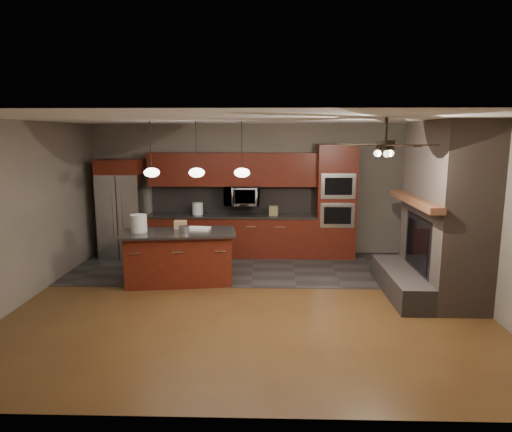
{
  "coord_description": "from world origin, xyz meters",
  "views": [
    {
      "loc": [
        0.29,
        -6.81,
        2.59
      ],
      "look_at": [
        0.08,
        0.6,
        1.25
      ],
      "focal_mm": 32.0,
      "sensor_mm": 36.0,
      "label": 1
    }
  ],
  "objects_px": {
    "refrigerator": "(122,208)",
    "kitchen_island": "(180,257)",
    "oven_tower": "(336,202)",
    "paint_can": "(184,230)",
    "microwave": "(242,196)",
    "white_bucket": "(139,223)",
    "counter_bucket": "(198,209)",
    "cardboard_box": "(181,225)",
    "paint_tray": "(199,229)",
    "counter_box": "(274,211)"
  },
  "relations": [
    {
      "from": "refrigerator",
      "to": "kitchen_island",
      "type": "xyz_separation_m",
      "value": [
        1.54,
        -1.75,
        -0.57
      ]
    },
    {
      "from": "oven_tower",
      "to": "paint_can",
      "type": "relative_size",
      "value": 13.02
    },
    {
      "from": "oven_tower",
      "to": "microwave",
      "type": "relative_size",
      "value": 3.25
    },
    {
      "from": "microwave",
      "to": "kitchen_island",
      "type": "distance_m",
      "value": 2.28
    },
    {
      "from": "white_bucket",
      "to": "counter_bucket",
      "type": "distance_m",
      "value": 2.0
    },
    {
      "from": "microwave",
      "to": "counter_bucket",
      "type": "xyz_separation_m",
      "value": [
        -0.94,
        -0.05,
        -0.27
      ]
    },
    {
      "from": "oven_tower",
      "to": "counter_bucket",
      "type": "distance_m",
      "value": 2.92
    },
    {
      "from": "oven_tower",
      "to": "cardboard_box",
      "type": "bearing_deg",
      "value": -152.63
    },
    {
      "from": "paint_tray",
      "to": "kitchen_island",
      "type": "bearing_deg",
      "value": -146.22
    },
    {
      "from": "microwave",
      "to": "paint_can",
      "type": "height_order",
      "value": "microwave"
    },
    {
      "from": "oven_tower",
      "to": "white_bucket",
      "type": "bearing_deg",
      "value": -153.06
    },
    {
      "from": "refrigerator",
      "to": "white_bucket",
      "type": "bearing_deg",
      "value": -64.34
    },
    {
      "from": "white_bucket",
      "to": "paint_can",
      "type": "relative_size",
      "value": 1.66
    },
    {
      "from": "paint_can",
      "to": "paint_tray",
      "type": "bearing_deg",
      "value": 53.95
    },
    {
      "from": "counter_bucket",
      "to": "cardboard_box",
      "type": "bearing_deg",
      "value": -92.53
    },
    {
      "from": "kitchen_island",
      "to": "counter_box",
      "type": "bearing_deg",
      "value": 39.32
    },
    {
      "from": "kitchen_island",
      "to": "paint_tray",
      "type": "distance_m",
      "value": 0.6
    },
    {
      "from": "paint_can",
      "to": "paint_tray",
      "type": "distance_m",
      "value": 0.36
    },
    {
      "from": "paint_can",
      "to": "cardboard_box",
      "type": "relative_size",
      "value": 0.84
    },
    {
      "from": "kitchen_island",
      "to": "counter_bucket",
      "type": "bearing_deg",
      "value": 80.93
    },
    {
      "from": "kitchen_island",
      "to": "paint_can",
      "type": "relative_size",
      "value": 11.19
    },
    {
      "from": "microwave",
      "to": "counter_box",
      "type": "xyz_separation_m",
      "value": [
        0.68,
        -0.1,
        -0.3
      ]
    },
    {
      "from": "microwave",
      "to": "kitchen_island",
      "type": "height_order",
      "value": "microwave"
    },
    {
      "from": "refrigerator",
      "to": "white_bucket",
      "type": "xyz_separation_m",
      "value": [
        0.86,
        -1.78,
        0.04
      ]
    },
    {
      "from": "refrigerator",
      "to": "cardboard_box",
      "type": "distance_m",
      "value": 2.11
    },
    {
      "from": "white_bucket",
      "to": "cardboard_box",
      "type": "height_order",
      "value": "white_bucket"
    },
    {
      "from": "refrigerator",
      "to": "cardboard_box",
      "type": "height_order",
      "value": "refrigerator"
    },
    {
      "from": "paint_can",
      "to": "counter_box",
      "type": "distance_m",
      "value": 2.44
    },
    {
      "from": "microwave",
      "to": "refrigerator",
      "type": "relative_size",
      "value": 0.35
    },
    {
      "from": "cardboard_box",
      "to": "counter_bucket",
      "type": "bearing_deg",
      "value": 82.29
    },
    {
      "from": "cardboard_box",
      "to": "kitchen_island",
      "type": "bearing_deg",
      "value": -91.0
    },
    {
      "from": "oven_tower",
      "to": "counter_box",
      "type": "height_order",
      "value": "oven_tower"
    },
    {
      "from": "paint_can",
      "to": "white_bucket",
      "type": "bearing_deg",
      "value": 174.71
    },
    {
      "from": "microwave",
      "to": "kitchen_island",
      "type": "bearing_deg",
      "value": -117.74
    },
    {
      "from": "paint_can",
      "to": "cardboard_box",
      "type": "height_order",
      "value": "cardboard_box"
    },
    {
      "from": "refrigerator",
      "to": "counter_bucket",
      "type": "relative_size",
      "value": 8.16
    },
    {
      "from": "white_bucket",
      "to": "paint_tray",
      "type": "bearing_deg",
      "value": 11.84
    },
    {
      "from": "white_bucket",
      "to": "counter_box",
      "type": "height_order",
      "value": "white_bucket"
    },
    {
      "from": "microwave",
      "to": "white_bucket",
      "type": "xyz_separation_m",
      "value": [
        -1.67,
        -1.91,
        -0.23
      ]
    },
    {
      "from": "paint_can",
      "to": "oven_tower",
      "type": "bearing_deg",
      "value": 34.09
    },
    {
      "from": "counter_box",
      "to": "counter_bucket",
      "type": "bearing_deg",
      "value": -171.35
    },
    {
      "from": "refrigerator",
      "to": "counter_bucket",
      "type": "xyz_separation_m",
      "value": [
        1.59,
        0.08,
        -0.01
      ]
    },
    {
      "from": "oven_tower",
      "to": "kitchen_island",
      "type": "height_order",
      "value": "oven_tower"
    },
    {
      "from": "counter_box",
      "to": "kitchen_island",
      "type": "bearing_deg",
      "value": -122.7
    },
    {
      "from": "refrigerator",
      "to": "cardboard_box",
      "type": "xyz_separation_m",
      "value": [
        1.52,
        -1.47,
        -0.05
      ]
    },
    {
      "from": "oven_tower",
      "to": "refrigerator",
      "type": "distance_m",
      "value": 4.51
    },
    {
      "from": "refrigerator",
      "to": "microwave",
      "type": "bearing_deg",
      "value": 2.97
    },
    {
      "from": "counter_bucket",
      "to": "counter_box",
      "type": "xyz_separation_m",
      "value": [
        1.62,
        -0.05,
        -0.03
      ]
    },
    {
      "from": "paint_can",
      "to": "paint_tray",
      "type": "height_order",
      "value": "paint_can"
    },
    {
      "from": "counter_bucket",
      "to": "paint_tray",
      "type": "bearing_deg",
      "value": -80.54
    }
  ]
}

